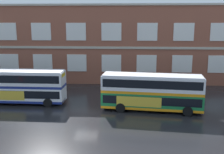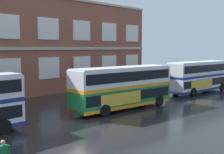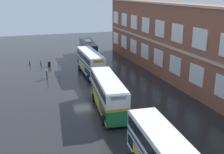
% 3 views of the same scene
% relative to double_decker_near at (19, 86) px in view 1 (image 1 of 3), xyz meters
% --- Properties ---
extents(ground_plane, '(120.00, 120.00, 0.00)m').
position_rel_double_decker_near_xyz_m(ground_plane, '(8.60, -1.44, -2.15)').
color(ground_plane, black).
extents(brick_terminal_building, '(54.14, 8.19, 12.37)m').
position_rel_double_decker_near_xyz_m(brick_terminal_building, '(7.84, 14.54, 3.89)').
color(brick_terminal_building, brown).
rests_on(brick_terminal_building, ground).
extents(double_decker_near, '(11.03, 2.98, 4.07)m').
position_rel_double_decker_near_xyz_m(double_decker_near, '(0.00, 0.00, 0.00)').
color(double_decker_near, silver).
rests_on(double_decker_near, ground).
extents(double_decker_middle, '(11.21, 3.77, 4.07)m').
position_rel_double_decker_near_xyz_m(double_decker_middle, '(15.73, -1.79, 0.00)').
color(double_decker_middle, '#197038').
rests_on(double_decker_middle, ground).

